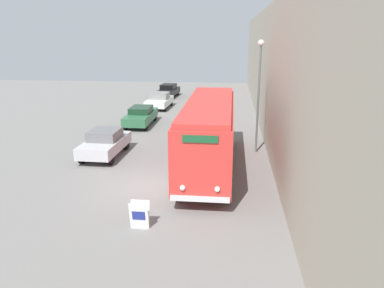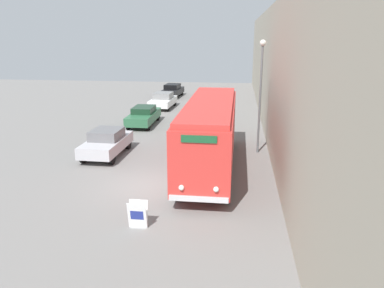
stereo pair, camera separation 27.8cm
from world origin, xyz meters
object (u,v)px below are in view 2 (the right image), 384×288
object	(u,v)px
streetlamp	(261,82)
parked_car_mid	(144,115)
parked_car_far	(163,100)
sign_board	(138,215)
vintage_bus	(210,131)
parked_car_distant	(172,91)
parked_car_near	(107,142)

from	to	relation	value
streetlamp	parked_car_mid	bearing A→B (deg)	143.87
streetlamp	parked_car_far	world-z (taller)	streetlamp
sign_board	streetlamp	distance (m)	11.52
vintage_bus	sign_board	xyz separation A→B (m)	(-2.08, -6.78, -1.51)
streetlamp	parked_car_far	distance (m)	16.17
streetlamp	parked_car_distant	bearing A→B (deg)	113.54
vintage_bus	parked_car_distant	xyz separation A→B (m)	(-6.06, 23.04, -1.28)
streetlamp	parked_car_far	xyz separation A→B (m)	(-8.45, 13.34, -3.48)
parked_car_far	parked_car_distant	bearing A→B (deg)	94.97
parked_car_near	parked_car_mid	size ratio (longest dim) A/B	0.91
sign_board	parked_car_far	bearing A→B (deg)	99.11
vintage_bus	parked_car_distant	size ratio (longest dim) A/B	2.27
sign_board	parked_car_near	size ratio (longest dim) A/B	0.24
vintage_bus	parked_car_near	bearing A→B (deg)	167.34
vintage_bus	parked_car_mid	size ratio (longest dim) A/B	2.31
vintage_bus	parked_car_distant	bearing A→B (deg)	104.75
vintage_bus	parked_car_distant	world-z (taller)	vintage_bus
parked_car_far	parked_car_mid	bearing A→B (deg)	-88.28
vintage_bus	sign_board	world-z (taller)	vintage_bus
vintage_bus	parked_car_far	world-z (taller)	vintage_bus
parked_car_distant	sign_board	bearing A→B (deg)	-78.09
parked_car_near	parked_car_mid	world-z (taller)	parked_car_near
parked_car_mid	parked_car_far	world-z (taller)	parked_car_far
sign_board	parked_car_distant	distance (m)	30.09
streetlamp	parked_car_mid	size ratio (longest dim) A/B	1.37
vintage_bus	parked_car_mid	world-z (taller)	vintage_bus
parked_car_distant	streetlamp	bearing A→B (deg)	-62.15
streetlamp	parked_car_distant	distance (m)	22.11
streetlamp	parked_car_distant	size ratio (longest dim) A/B	1.35
streetlamp	parked_car_far	bearing A→B (deg)	122.35
sign_board	parked_car_mid	distance (m)	16.52
vintage_bus	parked_car_far	bearing A→B (deg)	109.50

